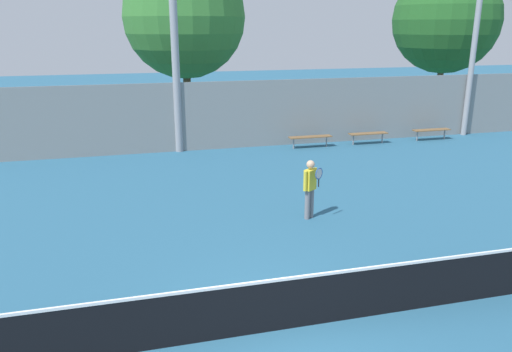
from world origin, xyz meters
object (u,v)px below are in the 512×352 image
(bench_courtside_near, at_px, (368,134))
(bench_adjacent_court, at_px, (310,137))
(tree_green_tall, at_px, (446,20))
(bench_courtside_far, at_px, (431,130))
(tennis_net, at_px, (278,304))
(tennis_player, at_px, (310,186))
(light_pole_near_left, at_px, (476,27))
(light_pole_far_right, at_px, (174,32))
(tree_green_broad, at_px, (184,17))

(bench_courtside_near, distance_m, bench_adjacent_court, 2.71)
(tree_green_tall, bearing_deg, bench_courtside_far, -125.52)
(tennis_net, bearing_deg, bench_courtside_far, 48.23)
(tennis_player, xyz_separation_m, bench_courtside_far, (8.78, 7.69, -0.47))
(tennis_player, distance_m, light_pole_near_left, 14.36)
(tennis_player, distance_m, bench_courtside_near, 9.54)
(tennis_net, height_order, light_pole_far_right, light_pole_far_right)
(bench_adjacent_court, distance_m, light_pole_near_left, 9.27)
(tree_green_tall, distance_m, tree_green_broad, 15.45)
(bench_adjacent_court, distance_m, light_pole_far_right, 7.05)
(tennis_net, distance_m, light_pole_far_right, 13.93)
(light_pole_near_left, relative_size, tree_green_broad, 1.01)
(tennis_net, xyz_separation_m, bench_courtside_near, (7.99, 12.48, -0.06))
(tennis_net, xyz_separation_m, bench_adjacent_court, (5.27, 12.48, -0.06))
(light_pole_far_right, xyz_separation_m, tree_green_broad, (1.00, 4.85, 0.61))
(light_pole_far_right, bearing_deg, bench_courtside_far, -3.88)
(bench_courtside_near, distance_m, light_pole_far_right, 9.32)
(light_pole_near_left, relative_size, tree_green_tall, 1.00)
(light_pole_near_left, height_order, tree_green_tall, tree_green_tall)
(bench_courtside_near, bearing_deg, light_pole_near_left, 6.66)
(tennis_player, bearing_deg, bench_courtside_near, 20.95)
(light_pole_near_left, bearing_deg, tree_green_broad, 158.31)
(tennis_net, bearing_deg, tennis_player, 63.74)
(tennis_player, relative_size, bench_adjacent_court, 0.87)
(bench_adjacent_court, height_order, light_pole_near_left, light_pole_near_left)
(bench_courtside_near, bearing_deg, bench_courtside_far, 0.00)
(tennis_player, bearing_deg, bench_adjacent_court, 36.38)
(bench_courtside_far, xyz_separation_m, tree_green_tall, (5.02, 7.03, 4.88))
(bench_adjacent_court, bearing_deg, bench_courtside_near, 0.00)
(tennis_player, bearing_deg, tree_green_tall, 13.98)
(tennis_net, relative_size, bench_adjacent_court, 6.23)
(bench_courtside_near, height_order, light_pole_far_right, light_pole_far_right)
(bench_adjacent_court, bearing_deg, light_pole_far_right, 172.02)
(bench_adjacent_court, bearing_deg, tree_green_tall, 32.86)
(tennis_net, distance_m, tree_green_broad, 18.76)
(light_pole_near_left, distance_m, tree_green_tall, 7.01)
(tennis_net, height_order, light_pole_near_left, light_pole_near_left)
(tennis_net, xyz_separation_m, tree_green_tall, (16.16, 19.51, 4.83))
(bench_adjacent_court, xyz_separation_m, tree_green_broad, (-4.50, 5.62, 4.96))
(light_pole_far_right, bearing_deg, tree_green_broad, 78.34)
(tennis_net, distance_m, bench_courtside_near, 14.81)
(bench_adjacent_court, bearing_deg, light_pole_near_left, 4.43)
(bench_courtside_far, height_order, light_pole_near_left, light_pole_near_left)
(tennis_player, height_order, tree_green_tall, tree_green_tall)
(tree_green_tall, bearing_deg, light_pole_near_left, -113.81)
(tree_green_broad, bearing_deg, tree_green_tall, 5.25)
(tennis_player, distance_m, bench_adjacent_court, 8.24)
(tennis_player, relative_size, tree_green_tall, 0.19)
(bench_courtside_near, bearing_deg, tree_green_tall, 40.70)
(light_pole_near_left, xyz_separation_m, light_pole_far_right, (-13.56, 0.15, -0.19))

